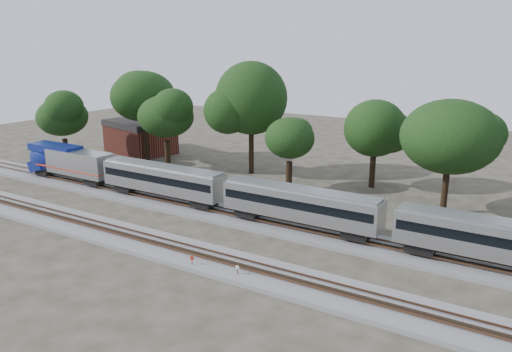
# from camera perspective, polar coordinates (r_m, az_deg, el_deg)

# --- Properties ---
(ground) EXTENTS (160.00, 160.00, 0.00)m
(ground) POSITION_cam_1_polar(r_m,az_deg,el_deg) (48.00, -5.93, -7.07)
(ground) COLOR #383328
(ground) RESTS_ON ground
(track_far) EXTENTS (160.00, 5.00, 0.73)m
(track_far) POSITION_cam_1_polar(r_m,az_deg,el_deg) (52.49, -1.98, -4.77)
(track_far) COLOR slate
(track_far) RESTS_ON ground
(track_near) EXTENTS (160.00, 5.00, 0.73)m
(track_near) POSITION_cam_1_polar(r_m,az_deg,el_deg) (45.06, -9.03, -8.42)
(track_near) COLOR slate
(track_near) RESTS_ON ground
(train) EXTENTS (101.16, 2.88, 4.24)m
(train) POSITION_cam_1_polar(r_m,az_deg,el_deg) (45.31, 15.15, -4.82)
(train) COLOR #B4B7BC
(train) RESTS_ON ground
(switch_stand_red) EXTENTS (0.36, 0.07, 1.14)m
(switch_stand_red) POSITION_cam_1_polar(r_m,az_deg,el_deg) (41.70, -7.32, -9.57)
(switch_stand_red) COLOR #512D19
(switch_stand_red) RESTS_ON ground
(switch_stand_white) EXTENTS (0.36, 0.09, 1.13)m
(switch_stand_white) POSITION_cam_1_polar(r_m,az_deg,el_deg) (39.84, -2.15, -10.69)
(switch_stand_white) COLOR #512D19
(switch_stand_white) RESTS_ON ground
(switch_lever) EXTENTS (0.58, 0.46, 0.30)m
(switch_lever) POSITION_cam_1_polar(r_m,az_deg,el_deg) (39.98, -3.28, -11.52)
(switch_lever) COLOR #512D19
(switch_lever) RESTS_ON ground
(brick_building) EXTENTS (12.77, 10.37, 5.39)m
(brick_building) POSITION_cam_1_polar(r_m,az_deg,el_deg) (85.98, -13.10, 4.45)
(brick_building) COLOR maroon
(brick_building) RESTS_ON ground
(tree_0) EXTENTS (7.31, 7.31, 10.31)m
(tree_0) POSITION_cam_1_polar(r_m,az_deg,el_deg) (80.18, -21.24, 6.30)
(tree_0) COLOR black
(tree_0) RESTS_ON ground
(tree_1) EXTENTS (10.16, 10.16, 14.32)m
(tree_1) POSITION_cam_1_polar(r_m,az_deg,el_deg) (78.91, -12.77, 8.88)
(tree_1) COLOR black
(tree_1) RESTS_ON ground
(tree_2) EXTENTS (7.85, 7.85, 11.06)m
(tree_2) POSITION_cam_1_polar(r_m,az_deg,el_deg) (72.95, -10.28, 6.72)
(tree_2) COLOR black
(tree_2) RESTS_ON ground
(tree_3) EXTENTS (10.75, 10.75, 15.15)m
(tree_3) POSITION_cam_1_polar(r_m,az_deg,el_deg) (68.83, -0.55, 8.87)
(tree_3) COLOR black
(tree_3) RESTS_ON ground
(tree_4) EXTENTS (6.63, 6.63, 9.35)m
(tree_4) POSITION_cam_1_polar(r_m,az_deg,el_deg) (61.87, 3.86, 4.32)
(tree_4) COLOR black
(tree_4) RESTS_ON ground
(tree_5) EXTENTS (7.75, 7.75, 10.93)m
(tree_5) POSITION_cam_1_polar(r_m,az_deg,el_deg) (64.05, 13.45, 5.31)
(tree_5) COLOR black
(tree_5) RESTS_ON ground
(tree_6) EXTENTS (8.55, 8.55, 12.05)m
(tree_6) POSITION_cam_1_polar(r_m,az_deg,el_deg) (56.29, 21.33, 4.19)
(tree_6) COLOR black
(tree_6) RESTS_ON ground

